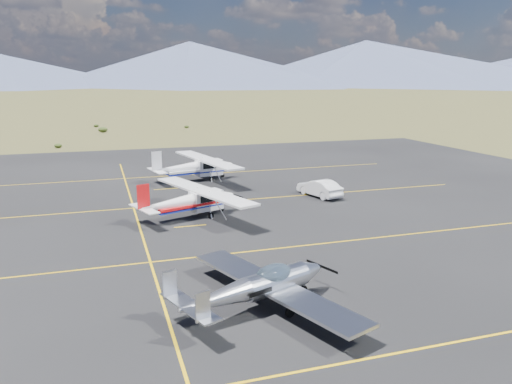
{
  "coord_description": "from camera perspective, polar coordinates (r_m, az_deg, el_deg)",
  "views": [
    {
      "loc": [
        -8.08,
        -21.84,
        8.99
      ],
      "look_at": [
        1.62,
        8.63,
        1.6
      ],
      "focal_mm": 35.0,
      "sensor_mm": 36.0,
      "label": 1
    }
  ],
  "objects": [
    {
      "name": "aircraft_low_wing",
      "position": [
        19.91,
        0.42,
        -10.7
      ],
      "size": [
        6.94,
        9.34,
        2.06
      ],
      "rotation": [
        0.0,
        0.0,
        0.35
      ],
      "color": "#BABCC2",
      "rests_on": "apron"
    },
    {
      "name": "ground",
      "position": [
        24.96,
        2.48,
        -8.11
      ],
      "size": [
        1600.0,
        1600.0,
        0.0
      ],
      "primitive_type": "plane",
      "color": "#383D1C",
      "rests_on": "ground"
    },
    {
      "name": "aircraft_plain",
      "position": [
        44.33,
        -6.97,
        2.89
      ],
      "size": [
        7.2,
        11.35,
        2.87
      ],
      "rotation": [
        0.0,
        0.0,
        0.21
      ],
      "color": "white",
      "rests_on": "apron"
    },
    {
      "name": "apron",
      "position": [
        31.27,
        -1.93,
        -3.7
      ],
      "size": [
        72.0,
        72.0,
        0.02
      ],
      "primitive_type": "cube",
      "color": "black",
      "rests_on": "ground"
    },
    {
      "name": "aircraft_cessna",
      "position": [
        32.63,
        -7.57,
        -0.95
      ],
      "size": [
        7.3,
        10.3,
        2.65
      ],
      "rotation": [
        0.0,
        0.0,
        0.34
      ],
      "color": "white",
      "rests_on": "apron"
    },
    {
      "name": "sedan",
      "position": [
        38.6,
        7.26,
        0.46
      ],
      "size": [
        2.4,
        4.23,
        1.32
      ],
      "primitive_type": "imported",
      "rotation": [
        0.0,
        0.0,
        3.41
      ],
      "color": "silver",
      "rests_on": "apron"
    }
  ]
}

